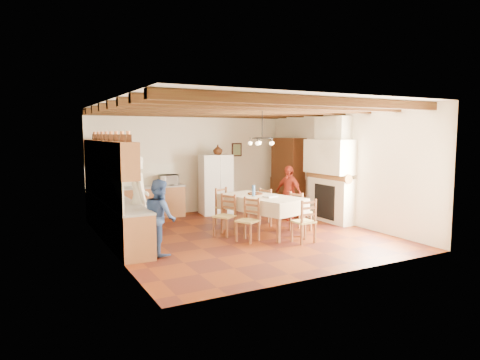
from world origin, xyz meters
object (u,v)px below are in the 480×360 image
chair_right_near (301,211)px  person_woman_red (288,193)px  refrigerator (216,184)px  person_woman_blue (160,217)px  hutch (288,174)px  chair_left_far (224,215)px  chair_left_near (248,220)px  chair_end_far (226,207)px  microwave (169,180)px  chair_right_far (269,206)px  dining_table (262,200)px  chair_end_near (304,221)px  person_man (138,200)px

chair_right_near → person_woman_red: person_woman_red is taller
refrigerator → person_woman_blue: bearing=-121.9°
hutch → chair_right_near: bearing=-118.9°
refrigerator → person_woman_red: size_ratio=1.17×
hutch → chair_left_far: size_ratio=2.31×
chair_left_near → chair_end_far: bearing=141.3°
microwave → chair_right_far: bearing=-45.1°
dining_table → chair_left_near: chair_left_near is taller
dining_table → chair_end_near: size_ratio=2.32×
person_woman_red → chair_end_near: bearing=-41.0°
microwave → hutch: bearing=-7.5°
refrigerator → chair_end_far: bearing=-98.1°
dining_table → chair_left_near: bearing=-141.3°
chair_end_near → microwave: bearing=-71.3°
hutch → microwave: 3.62m
person_man → person_woman_blue: bearing=-166.5°
chair_right_far → chair_end_near: 1.94m
hutch → chair_left_far: hutch is taller
chair_right_far → chair_end_far: bearing=45.6°
refrigerator → chair_left_far: bearing=-103.2°
person_woman_blue → person_woman_red: (4.14, 1.61, 0.00)m
chair_end_far → person_woman_red: size_ratio=0.64×
person_woman_blue → microwave: person_woman_blue is taller
chair_end_far → person_woman_red: (1.82, -0.19, 0.26)m
dining_table → chair_left_far: (-0.91, 0.15, -0.32)m
refrigerator → microwave: refrigerator is taller
hutch → person_woman_blue: bearing=-151.1°
chair_left_near → microwave: 3.68m
refrigerator → person_man: (-2.93, -2.48, 0.10)m
chair_right_far → chair_end_near: same height
chair_left_far → chair_right_far: 1.67m
microwave → chair_left_near: bearing=-75.9°
chair_left_near → chair_right_far: bearing=105.3°
person_woman_red → microwave: (-2.72, 2.02, 0.30)m
hutch → person_woman_red: (-0.81, -1.23, -0.36)m
dining_table → person_woman_red: (1.46, 1.01, -0.05)m
person_man → refrigerator: bearing=-48.7°
hutch → chair_right_near: (-1.32, -2.48, -0.63)m
chair_left_near → chair_right_near: (1.65, 0.31, 0.00)m
chair_left_far → chair_right_far: same height
microwave → chair_right_near: bearing=-50.8°
refrigerator → dining_table: size_ratio=0.78×
refrigerator → chair_right_far: (0.59, -2.03, -0.39)m
person_man → person_woman_red: (4.33, 0.74, -0.22)m
chair_left_near → person_woman_blue: person_woman_blue is taller
microwave → person_woman_red: bearing=-31.4°
hutch → chair_left_near: bearing=-137.6°
dining_table → person_woman_red: size_ratio=1.50×
chair_end_far → microwave: (-0.90, 1.82, 0.57)m
chair_left_near → chair_left_far: same height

